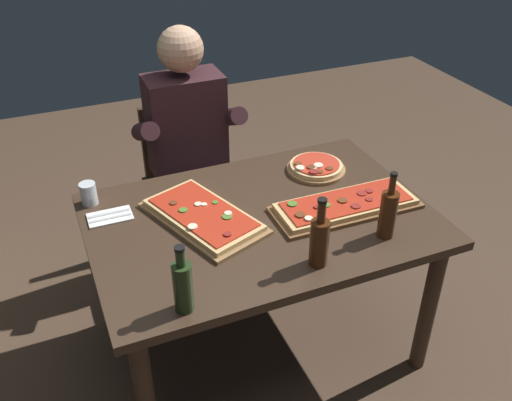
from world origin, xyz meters
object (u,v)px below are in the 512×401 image
object	(u,v)px
diner_chair	(186,176)
wine_bottle_dark	(183,285)
pizza_rectangular_left	(203,216)
pizza_rectangular_front	(346,205)
tumbler_near_camera	(89,195)
oil_bottle_amber	(319,240)
seated_diner	(190,144)
pizza_round_far	(316,167)
dining_table	(261,235)
vinegar_bottle_green	(388,213)

from	to	relation	value
diner_chair	wine_bottle_dark	bearing A→B (deg)	-106.33
pizza_rectangular_left	pizza_rectangular_front	bearing A→B (deg)	-15.11
diner_chair	tumbler_near_camera	bearing A→B (deg)	-139.13
oil_bottle_amber	tumbler_near_camera	bearing A→B (deg)	134.02
pizza_rectangular_left	seated_diner	bearing A→B (deg)	77.46
pizza_round_far	seated_diner	xyz separation A→B (m)	(-0.46, 0.49, -0.02)
pizza_rectangular_front	seated_diner	xyz separation A→B (m)	(-0.43, 0.82, -0.02)
wine_bottle_dark	tumbler_near_camera	distance (m)	0.80
wine_bottle_dark	tumbler_near_camera	size ratio (longest dim) A/B	2.63
dining_table	seated_diner	size ratio (longest dim) A/B	1.05
pizza_rectangular_front	seated_diner	world-z (taller)	seated_diner
pizza_rectangular_front	pizza_round_far	xyz separation A→B (m)	(0.04, 0.33, 0.00)
pizza_rectangular_left	oil_bottle_amber	bearing A→B (deg)	-54.79
dining_table	oil_bottle_amber	distance (m)	0.42
pizza_round_far	oil_bottle_amber	bearing A→B (deg)	-117.32
pizza_round_far	oil_bottle_amber	size ratio (longest dim) A/B	0.98
tumbler_near_camera	dining_table	bearing A→B (deg)	-30.63
pizza_round_far	pizza_rectangular_front	bearing A→B (deg)	-96.09
pizza_rectangular_front	wine_bottle_dark	size ratio (longest dim) A/B	2.44
dining_table	pizza_rectangular_front	size ratio (longest dim) A/B	2.21
oil_bottle_amber	diner_chair	world-z (taller)	oil_bottle_amber
pizza_rectangular_front	vinegar_bottle_green	world-z (taller)	vinegar_bottle_green
tumbler_near_camera	wine_bottle_dark	bearing A→B (deg)	-76.29
pizza_rectangular_left	diner_chair	bearing A→B (deg)	79.33
pizza_rectangular_front	diner_chair	bearing A→B (deg)	114.50
oil_bottle_amber	seated_diner	xyz separation A→B (m)	(-0.15, 1.09, -0.10)
pizza_rectangular_left	vinegar_bottle_green	bearing A→B (deg)	-30.95
dining_table	tumbler_near_camera	bearing A→B (deg)	149.37
diner_chair	seated_diner	size ratio (longest dim) A/B	0.65
pizza_rectangular_front	diner_chair	size ratio (longest dim) A/B	0.73
pizza_rectangular_front	tumbler_near_camera	xyz separation A→B (m)	(-0.98, 0.46, 0.02)
vinegar_bottle_green	seated_diner	distance (m)	1.15
tumbler_near_camera	oil_bottle_amber	bearing A→B (deg)	-45.98
pizza_rectangular_front	vinegar_bottle_green	bearing A→B (deg)	-77.33
vinegar_bottle_green	tumbler_near_camera	bearing A→B (deg)	146.59
pizza_round_far	wine_bottle_dark	distance (m)	1.05
pizza_rectangular_front	pizza_rectangular_left	bearing A→B (deg)	164.89
tumbler_near_camera	seated_diner	distance (m)	0.66
pizza_round_far	seated_diner	bearing A→B (deg)	133.49
pizza_rectangular_left	vinegar_bottle_green	size ratio (longest dim) A/B	2.11
tumbler_near_camera	pizza_rectangular_front	bearing A→B (deg)	-25.13
pizza_rectangular_front	seated_diner	size ratio (longest dim) A/B	0.48
pizza_round_far	oil_bottle_amber	distance (m)	0.68
dining_table	pizza_rectangular_front	bearing A→B (deg)	-13.90
tumbler_near_camera	seated_diner	size ratio (longest dim) A/B	0.07
vinegar_bottle_green	diner_chair	size ratio (longest dim) A/B	0.33
dining_table	vinegar_bottle_green	xyz separation A→B (m)	(0.40, -0.31, 0.20)
pizza_rectangular_front	vinegar_bottle_green	xyz separation A→B (m)	(0.05, -0.22, 0.09)
wine_bottle_dark	seated_diner	size ratio (longest dim) A/B	0.19
diner_chair	seated_diner	distance (m)	0.28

